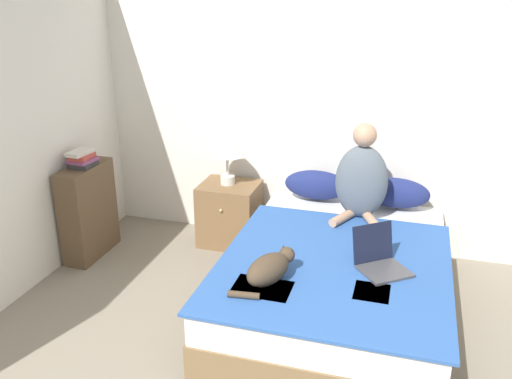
{
  "coord_description": "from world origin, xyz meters",
  "views": [
    {
      "loc": [
        0.62,
        -1.18,
        2.25
      ],
      "look_at": [
        -0.43,
        2.35,
        0.84
      ],
      "focal_mm": 38.0,
      "sensor_mm": 36.0,
      "label": 1
    }
  ],
  "objects": [
    {
      "name": "pillow_near",
      "position": [
        -0.13,
        3.17,
        0.62
      ],
      "size": [
        0.56,
        0.23,
        0.25
      ],
      "color": "navy",
      "rests_on": "bed"
    },
    {
      "name": "cat_tabby",
      "position": [
        -0.15,
        1.7,
        0.58
      ],
      "size": [
        0.34,
        0.47,
        0.19
      ],
      "rotation": [
        0.0,
        0.0,
        1.16
      ],
      "color": "#473828",
      "rests_on": "bed"
    },
    {
      "name": "laptop_open",
      "position": [
        0.51,
        2.07,
        0.55
      ],
      "size": [
        0.43,
        0.43,
        0.27
      ],
      "rotation": [
        0.0,
        0.0,
        0.67
      ],
      "color": "#424247",
      "rests_on": "bed"
    },
    {
      "name": "nightstand",
      "position": [
        -0.9,
        3.08,
        0.28
      ],
      "size": [
        0.51,
        0.46,
        0.57
      ],
      "color": "brown",
      "rests_on": "ground_plane"
    },
    {
      "name": "pillow_far",
      "position": [
        0.54,
        3.17,
        0.62
      ],
      "size": [
        0.56,
        0.23,
        0.25
      ],
      "color": "navy",
      "rests_on": "bed"
    },
    {
      "name": "bed",
      "position": [
        0.21,
        2.25,
        0.24
      ],
      "size": [
        1.52,
        2.11,
        0.49
      ],
      "color": "brown",
      "rests_on": "ground_plane"
    },
    {
      "name": "bookshelf",
      "position": [
        -1.99,
        2.52,
        0.41
      ],
      "size": [
        0.22,
        0.57,
        0.82
      ],
      "color": "brown",
      "rests_on": "ground_plane"
    },
    {
      "name": "wall_back",
      "position": [
        0.0,
        3.38,
        1.27
      ],
      "size": [
        5.26,
        0.05,
        2.55
      ],
      "color": "silver",
      "rests_on": "ground_plane"
    },
    {
      "name": "book_stack_top",
      "position": [
        -1.99,
        2.51,
        0.88
      ],
      "size": [
        0.2,
        0.24,
        0.14
      ],
      "color": "#2D2D33",
      "rests_on": "bookshelf"
    },
    {
      "name": "table_lamp",
      "position": [
        -0.92,
        3.1,
        0.91
      ],
      "size": [
        0.3,
        0.3,
        0.46
      ],
      "color": "beige",
      "rests_on": "nightstand"
    },
    {
      "name": "person_sitting",
      "position": [
        0.28,
        2.88,
        0.81
      ],
      "size": [
        0.41,
        0.4,
        0.77
      ],
      "color": "slate",
      "rests_on": "bed"
    }
  ]
}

